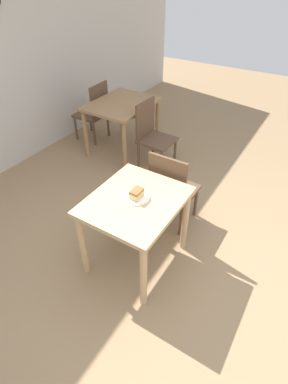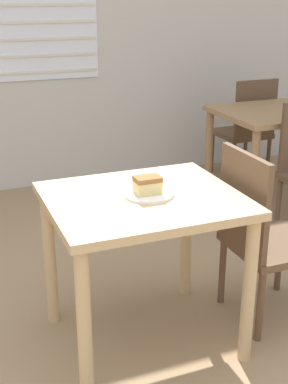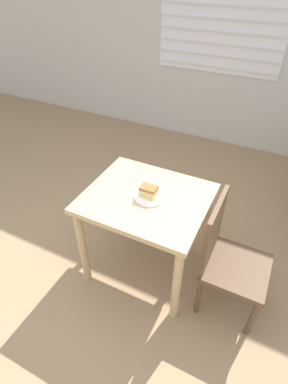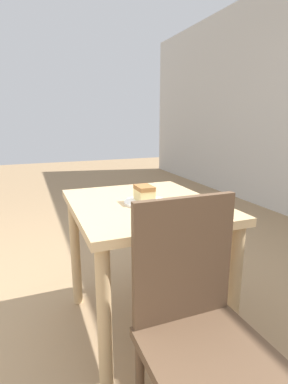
{
  "view_description": "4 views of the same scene",
  "coord_description": "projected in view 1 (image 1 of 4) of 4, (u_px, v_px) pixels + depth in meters",
  "views": [
    {
      "loc": [
        -1.46,
        -0.5,
        2.36
      ],
      "look_at": [
        0.21,
        0.54,
        0.82
      ],
      "focal_mm": 28.0,
      "sensor_mm": 36.0,
      "label": 1
    },
    {
      "loc": [
        -0.67,
        -1.48,
        1.62
      ],
      "look_at": [
        0.14,
        0.56,
        0.79
      ],
      "focal_mm": 50.0,
      "sensor_mm": 36.0,
      "label": 2
    },
    {
      "loc": [
        0.85,
        -0.87,
        2.09
      ],
      "look_at": [
        0.14,
        0.56,
        0.81
      ],
      "focal_mm": 28.0,
      "sensor_mm": 36.0,
      "label": 3
    },
    {
      "loc": [
        1.56,
        0.04,
        1.19
      ],
      "look_at": [
        0.11,
        0.6,
        0.8
      ],
      "focal_mm": 28.0,
      "sensor_mm": 36.0,
      "label": 4
    }
  ],
  "objects": [
    {
      "name": "cake_slice",
      "position": [
        137.0,
        194.0,
        2.5
      ],
      "size": [
        0.12,
        0.08,
        0.08
      ],
      "color": "#E0C67F",
      "rests_on": "plate"
    },
    {
      "name": "chair_far_opposite",
      "position": [
        94.0,
        111.0,
        4.66
      ],
      "size": [
        0.44,
        0.44,
        0.91
      ],
      "rotation": [
        0.0,
        0.0,
        3.17
      ],
      "color": "brown",
      "rests_on": "ground_plane"
    },
    {
      "name": "dining_table_near",
      "position": [
        136.0,
        211.0,
        2.6
      ],
      "size": [
        0.86,
        0.74,
        0.76
      ],
      "color": "tan",
      "rests_on": "ground_plane"
    },
    {
      "name": "plate",
      "position": [
        137.0,
        197.0,
        2.53
      ],
      "size": [
        0.23,
        0.23,
        0.01
      ],
      "color": "white",
      "rests_on": "dining_table_near"
    },
    {
      "name": "chair_near_window",
      "position": [
        172.0,
        189.0,
        3.09
      ],
      "size": [
        0.43,
        0.43,
        0.91
      ],
      "rotation": [
        0.0,
        0.0,
        1.57
      ],
      "color": "brown",
      "rests_on": "ground_plane"
    },
    {
      "name": "ground_plane",
      "position": [
        183.0,
        297.0,
        2.64
      ],
      "size": [
        14.0,
        14.0,
        0.0
      ],
      "primitive_type": "plane",
      "color": "#997A56"
    },
    {
      "name": "dining_table_far",
      "position": [
        122.0,
        110.0,
        4.27
      ],
      "size": [
        0.98,
        0.77,
        0.75
      ],
      "color": "#9E754C",
      "rests_on": "ground_plane"
    },
    {
      "name": "chair_far_corner",
      "position": [
        153.0,
        134.0,
        4.05
      ],
      "size": [
        0.45,
        0.45,
        0.91
      ],
      "rotation": [
        0.0,
        0.0,
        -0.04
      ],
      "color": "brown",
      "rests_on": "ground_plane"
    }
  ]
}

